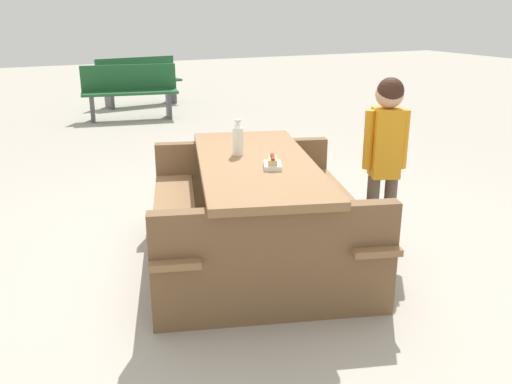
{
  "coord_description": "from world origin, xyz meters",
  "views": [
    {
      "loc": [
        3.23,
        -1.53,
        1.73
      ],
      "look_at": [
        0.0,
        0.0,
        0.52
      ],
      "focal_mm": 38.62,
      "sensor_mm": 36.0,
      "label": 1
    }
  ],
  "objects_px": {
    "park_bench_near": "(130,91)",
    "child_in_coat": "(386,144)",
    "hotdog_tray": "(273,163)",
    "soda_bottle": "(238,139)",
    "park_bench_mid": "(139,80)",
    "picnic_table": "(256,203)"
  },
  "relations": [
    {
      "from": "soda_bottle",
      "to": "park_bench_near",
      "type": "distance_m",
      "value": 5.5
    },
    {
      "from": "hotdog_tray",
      "to": "park_bench_near",
      "type": "relative_size",
      "value": 0.14
    },
    {
      "from": "hotdog_tray",
      "to": "child_in_coat",
      "type": "height_order",
      "value": "child_in_coat"
    },
    {
      "from": "child_in_coat",
      "to": "park_bench_mid",
      "type": "xyz_separation_m",
      "value": [
        -7.13,
        -0.01,
        -0.37
      ]
    },
    {
      "from": "picnic_table",
      "to": "hotdog_tray",
      "type": "height_order",
      "value": "hotdog_tray"
    },
    {
      "from": "park_bench_near",
      "to": "child_in_coat",
      "type": "bearing_deg",
      "value": 4.56
    },
    {
      "from": "soda_bottle",
      "to": "child_in_coat",
      "type": "xyz_separation_m",
      "value": [
        0.41,
        0.95,
        -0.05
      ]
    },
    {
      "from": "soda_bottle",
      "to": "hotdog_tray",
      "type": "xyz_separation_m",
      "value": [
        0.39,
        0.07,
        -0.08
      ]
    },
    {
      "from": "picnic_table",
      "to": "park_bench_mid",
      "type": "bearing_deg",
      "value": 172.63
    },
    {
      "from": "soda_bottle",
      "to": "park_bench_near",
      "type": "bearing_deg",
      "value": 174.91
    },
    {
      "from": "child_in_coat",
      "to": "park_bench_mid",
      "type": "height_order",
      "value": "child_in_coat"
    },
    {
      "from": "hotdog_tray",
      "to": "child_in_coat",
      "type": "xyz_separation_m",
      "value": [
        0.01,
        0.89,
        0.04
      ]
    },
    {
      "from": "soda_bottle",
      "to": "child_in_coat",
      "type": "relative_size",
      "value": 0.19
    },
    {
      "from": "hotdog_tray",
      "to": "park_bench_near",
      "type": "bearing_deg",
      "value": 175.93
    },
    {
      "from": "hotdog_tray",
      "to": "child_in_coat",
      "type": "relative_size",
      "value": 0.16
    },
    {
      "from": "soda_bottle",
      "to": "park_bench_mid",
      "type": "distance_m",
      "value": 6.8
    },
    {
      "from": "child_in_coat",
      "to": "park_bench_near",
      "type": "height_order",
      "value": "child_in_coat"
    },
    {
      "from": "park_bench_near",
      "to": "park_bench_mid",
      "type": "height_order",
      "value": "same"
    },
    {
      "from": "child_in_coat",
      "to": "park_bench_near",
      "type": "xyz_separation_m",
      "value": [
        -5.87,
        -0.47,
        -0.37
      ]
    },
    {
      "from": "soda_bottle",
      "to": "park_bench_mid",
      "type": "xyz_separation_m",
      "value": [
        -6.72,
        0.94,
        -0.42
      ]
    },
    {
      "from": "picnic_table",
      "to": "park_bench_near",
      "type": "height_order",
      "value": "park_bench_near"
    },
    {
      "from": "child_in_coat",
      "to": "hotdog_tray",
      "type": "bearing_deg",
      "value": -90.88
    }
  ]
}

